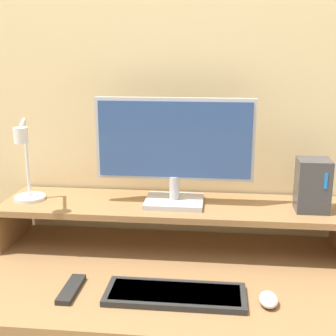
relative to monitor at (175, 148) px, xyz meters
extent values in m
cube|color=beige|center=(-0.01, 0.18, 0.12)|extent=(6.00, 0.05, 2.50)
cube|color=olive|center=(-0.01, -0.20, -0.39)|extent=(1.22, 0.70, 0.03)
cube|color=olive|center=(-0.61, 0.00, -0.30)|extent=(0.02, 0.29, 0.14)
cube|color=olive|center=(-0.01, 0.00, -0.22)|extent=(1.22, 0.29, 0.02)
cube|color=#BCBCC1|center=(0.00, 0.00, -0.20)|extent=(0.21, 0.17, 0.02)
cylinder|color=#BCBCC1|center=(0.00, 0.00, -0.15)|extent=(0.04, 0.04, 0.08)
cube|color=#B7B7BC|center=(0.00, 0.00, 0.03)|extent=(0.55, 0.02, 0.29)
cube|color=#2D4C8C|center=(0.00, -0.01, 0.03)|extent=(0.53, 0.01, 0.26)
cylinder|color=silver|center=(-0.53, -0.01, -0.20)|extent=(0.11, 0.11, 0.01)
cylinder|color=silver|center=(-0.53, -0.01, -0.05)|extent=(0.01, 0.01, 0.28)
cylinder|color=silver|center=(-0.51, -0.09, 0.09)|extent=(0.07, 0.17, 0.01)
cylinder|color=silver|center=(-0.48, -0.17, 0.07)|extent=(0.05, 0.05, 0.05)
cube|color=#3D3D42|center=(0.47, -0.02, -0.12)|extent=(0.11, 0.10, 0.18)
cube|color=#1972F2|center=(0.50, -0.07, -0.08)|extent=(0.01, 0.00, 0.05)
cube|color=#282828|center=(0.04, -0.36, -0.36)|extent=(0.41, 0.15, 0.02)
cube|color=black|center=(0.04, -0.36, -0.36)|extent=(0.38, 0.12, 0.01)
ellipsoid|color=silver|center=(0.30, -0.37, -0.35)|extent=(0.05, 0.08, 0.03)
cube|color=black|center=(-0.28, -0.36, -0.36)|extent=(0.05, 0.16, 0.02)
camera|label=1|loc=(0.15, -1.58, 0.34)|focal=50.00mm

